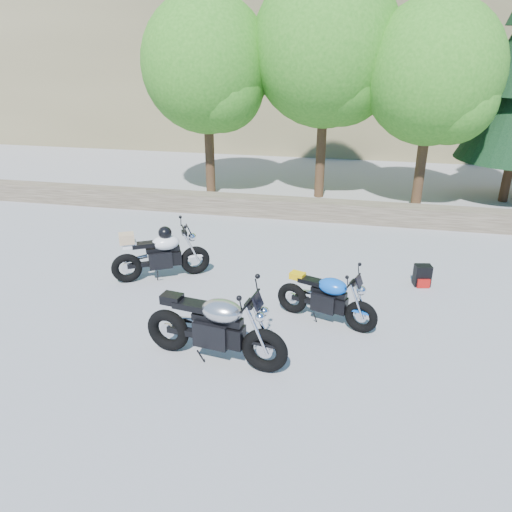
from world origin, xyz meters
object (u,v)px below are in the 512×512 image
Objects in this scene: white_bike at (160,254)px; blue_bike at (327,299)px; silver_bike at (215,328)px; backpack at (422,276)px.

white_bike is 1.02× the size of blue_bike.
silver_bike is 4.56m from backpack.
silver_bike reaches higher than blue_bike.
white_bike is 4.27× the size of backpack.
backpack is (3.23, 3.20, -0.35)m from silver_bike.
blue_bike is at bearing 52.39° from silver_bike.
blue_bike reaches higher than backpack.
backpack is (5.07, 0.70, -0.33)m from white_bike.
silver_bike is 5.36× the size of backpack.
blue_bike is 2.47m from backpack.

